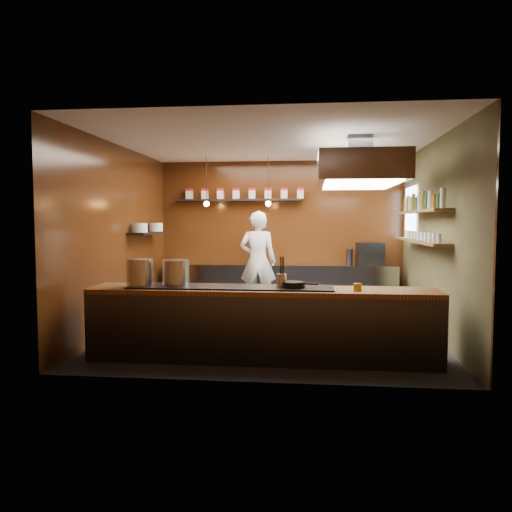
# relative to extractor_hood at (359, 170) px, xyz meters

# --- Properties ---
(floor) EXTENTS (5.00, 5.00, 0.00)m
(floor) POSITION_rel_extractor_hood_xyz_m (-1.30, 0.40, -2.51)
(floor) COLOR black
(floor) RESTS_ON ground
(back_wall) EXTENTS (5.00, 0.00, 5.00)m
(back_wall) POSITION_rel_extractor_hood_xyz_m (-1.30, 2.90, -1.01)
(back_wall) COLOR #391D0A
(back_wall) RESTS_ON ground
(left_wall) EXTENTS (0.00, 5.00, 5.00)m
(left_wall) POSITION_rel_extractor_hood_xyz_m (-3.80, 0.40, -1.01)
(left_wall) COLOR #391D0A
(left_wall) RESTS_ON ground
(right_wall) EXTENTS (0.00, 5.00, 5.00)m
(right_wall) POSITION_rel_extractor_hood_xyz_m (1.20, 0.40, -1.01)
(right_wall) COLOR #424225
(right_wall) RESTS_ON ground
(ceiling) EXTENTS (5.00, 5.00, 0.00)m
(ceiling) POSITION_rel_extractor_hood_xyz_m (-1.30, 0.40, 0.49)
(ceiling) COLOR silver
(ceiling) RESTS_ON back_wall
(window_pane) EXTENTS (0.00, 1.00, 1.00)m
(window_pane) POSITION_rel_extractor_hood_xyz_m (1.15, 2.10, -0.61)
(window_pane) COLOR white
(window_pane) RESTS_ON right_wall
(prep_counter) EXTENTS (4.60, 0.65, 0.90)m
(prep_counter) POSITION_rel_extractor_hood_xyz_m (-1.30, 2.57, -2.06)
(prep_counter) COLOR silver
(prep_counter) RESTS_ON floor
(pass_counter) EXTENTS (4.40, 0.72, 0.94)m
(pass_counter) POSITION_rel_extractor_hood_xyz_m (-1.30, -1.20, -2.04)
(pass_counter) COLOR #38383D
(pass_counter) RESTS_ON floor
(tin_shelf) EXTENTS (2.60, 0.26, 0.04)m
(tin_shelf) POSITION_rel_extractor_hood_xyz_m (-2.20, 2.76, -0.31)
(tin_shelf) COLOR black
(tin_shelf) RESTS_ON back_wall
(plate_shelf) EXTENTS (0.30, 1.40, 0.04)m
(plate_shelf) POSITION_rel_extractor_hood_xyz_m (-3.64, 1.40, -0.96)
(plate_shelf) COLOR black
(plate_shelf) RESTS_ON left_wall
(bottle_shelf_upper) EXTENTS (0.26, 2.80, 0.04)m
(bottle_shelf_upper) POSITION_rel_extractor_hood_xyz_m (1.04, 0.70, -0.59)
(bottle_shelf_upper) COLOR brown
(bottle_shelf_upper) RESTS_ON right_wall
(bottle_shelf_lower) EXTENTS (0.26, 2.80, 0.04)m
(bottle_shelf_lower) POSITION_rel_extractor_hood_xyz_m (1.04, 0.70, -1.06)
(bottle_shelf_lower) COLOR brown
(bottle_shelf_lower) RESTS_ON right_wall
(extractor_hood) EXTENTS (1.20, 2.00, 0.72)m
(extractor_hood) POSITION_rel_extractor_hood_xyz_m (0.00, 0.00, 0.00)
(extractor_hood) COLOR #38383D
(extractor_hood) RESTS_ON ceiling
(pendant_left) EXTENTS (0.10, 0.10, 0.95)m
(pendant_left) POSITION_rel_extractor_hood_xyz_m (-2.70, 2.10, -0.35)
(pendant_left) COLOR black
(pendant_left) RESTS_ON ceiling
(pendant_right) EXTENTS (0.10, 0.10, 0.95)m
(pendant_right) POSITION_rel_extractor_hood_xyz_m (-1.50, 2.10, -0.35)
(pendant_right) COLOR black
(pendant_right) RESTS_ON ceiling
(storage_tins) EXTENTS (2.43, 0.13, 0.22)m
(storage_tins) POSITION_rel_extractor_hood_xyz_m (-2.05, 2.76, -0.17)
(storage_tins) COLOR beige
(storage_tins) RESTS_ON tin_shelf
(plate_stacks) EXTENTS (0.26, 1.16, 0.16)m
(plate_stacks) POSITION_rel_extractor_hood_xyz_m (-3.64, 1.40, -0.86)
(plate_stacks) COLOR white
(plate_stacks) RESTS_ON plate_shelf
(bottles) EXTENTS (0.06, 2.66, 0.24)m
(bottles) POSITION_rel_extractor_hood_xyz_m (1.04, 0.70, -0.45)
(bottles) COLOR silver
(bottles) RESTS_ON bottle_shelf_upper
(wine_glasses) EXTENTS (0.07, 2.37, 0.13)m
(wine_glasses) POSITION_rel_extractor_hood_xyz_m (1.04, 0.70, -0.97)
(wine_glasses) COLOR silver
(wine_glasses) RESTS_ON bottle_shelf_lower
(stockpot_large) EXTENTS (0.41, 0.41, 0.34)m
(stockpot_large) POSITION_rel_extractor_hood_xyz_m (-2.89, -1.23, -1.40)
(stockpot_large) COLOR silver
(stockpot_large) RESTS_ON pass_counter
(stockpot_small) EXTENTS (0.39, 0.39, 0.32)m
(stockpot_small) POSITION_rel_extractor_hood_xyz_m (-2.44, -1.13, -1.40)
(stockpot_small) COLOR silver
(stockpot_small) RESTS_ON pass_counter
(utensil_crock) EXTENTS (0.14, 0.14, 0.16)m
(utensil_crock) POSITION_rel_extractor_hood_xyz_m (-1.05, -1.18, -1.48)
(utensil_crock) COLOR silver
(utensil_crock) RESTS_ON pass_counter
(frying_pan) EXTENTS (0.46, 0.29, 0.07)m
(frying_pan) POSITION_rel_extractor_hood_xyz_m (-0.90, -1.24, -1.53)
(frying_pan) COLOR black
(frying_pan) RESTS_ON pass_counter
(butter_jar) EXTENTS (0.13, 0.13, 0.09)m
(butter_jar) POSITION_rel_extractor_hood_xyz_m (-0.12, -1.30, -1.54)
(butter_jar) COLOR gold
(butter_jar) RESTS_ON pass_counter
(espresso_machine) EXTENTS (0.54, 0.53, 0.44)m
(espresso_machine) POSITION_rel_extractor_hood_xyz_m (0.48, 2.58, -1.38)
(espresso_machine) COLOR black
(espresso_machine) RESTS_ON prep_counter
(chef) EXTENTS (0.72, 0.47, 1.96)m
(chef) POSITION_rel_extractor_hood_xyz_m (-1.71, 2.24, -1.53)
(chef) COLOR white
(chef) RESTS_ON floor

